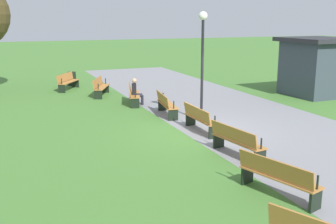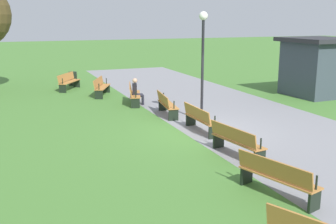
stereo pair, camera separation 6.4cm
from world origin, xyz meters
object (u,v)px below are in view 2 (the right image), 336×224
bench_4 (200,118)px  bench_3 (166,104)px  person_seated (137,91)px  bench_0 (68,81)px  bench_2 (134,94)px  bench_6 (276,176)px  lamp_post (203,46)px  bench_5 (236,140)px  trash_bin (73,79)px  kiosk (317,66)px  bench_1 (101,86)px

bench_4 → bench_3: bearing=-175.9°
bench_3 → person_seated: (-2.43, -0.47, 0.16)m
bench_0 → bench_3: size_ratio=0.95×
bench_2 → person_seated: person_seated is taller
bench_0 → bench_6: size_ratio=0.95×
bench_6 → lamp_post: bearing=151.1°
bench_5 → trash_bin: 14.44m
bench_3 → trash_bin: bench_3 is taller
trash_bin → person_seated: bearing=15.8°
bench_3 → bench_6: size_ratio=1.00×
bench_4 → kiosk: 9.27m
bench_1 → bench_4: (7.79, 1.68, 0.00)m
bench_2 → bench_0: bearing=-139.3°
bench_2 → bench_6: bearing=16.3°
bench_2 → bench_6: same height
bench_4 → bench_5: 2.67m
bench_2 → kiosk: kiosk is taller
bench_1 → bench_6: (13.07, 0.93, 0.00)m
bench_5 → person_seated: 7.78m
bench_4 → lamp_post: size_ratio=0.47×
bench_3 → bench_6: same height
kiosk → bench_4: bearing=-66.8°
lamp_post → bench_6: bearing=-12.5°
bench_0 → bench_5: 13.10m
bench_6 → lamp_post: (-6.61, 1.47, 2.33)m
bench_4 → bench_6: bearing=-8.1°
person_seated → bench_4: bearing=23.7°
trash_bin → lamp_post: bearing=17.4°
trash_bin → bench_1: bearing=12.2°
bench_3 → bench_5: size_ratio=1.00×
lamp_post → kiosk: size_ratio=1.23×
bench_5 → bench_6: same height
bench_3 → trash_bin: 9.21m
trash_bin → bench_6: bearing=5.9°
bench_1 → bench_6: same height
bench_4 → person_seated: bearing=-172.7°
bench_3 → person_seated: 2.48m
bench_0 → bench_2: 5.33m
bench_1 → person_seated: size_ratio=1.61×
bench_5 → kiosk: size_ratio=0.59×
trash_bin → kiosk: size_ratio=0.24×
bench_2 → lamp_post: size_ratio=0.49×
bench_5 → kiosk: kiosk is taller
bench_5 → trash_bin: bench_5 is taller
bench_6 → trash_bin: 16.96m
bench_0 → kiosk: 12.91m
bench_4 → bench_6: same height
bench_3 → bench_1: bearing=-155.6°
bench_5 → bench_0: bearing=-176.0°
lamp_post → bench_5: bearing=-12.8°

